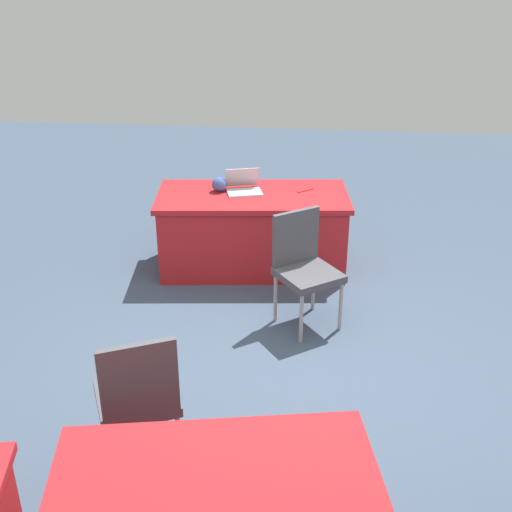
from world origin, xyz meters
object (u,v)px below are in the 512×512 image
(laptop_silver, at_px, (244,188))
(yarn_ball, at_px, (219,184))
(chair_tucked_right, at_px, (304,263))
(table_foreground, at_px, (253,231))
(chair_aisle, at_px, (138,395))
(scissors_red, at_px, (305,190))

(laptop_silver, xyz_separation_m, yarn_ball, (0.23, 0.01, 0.03))
(chair_tucked_right, height_order, yarn_ball, chair_tucked_right)
(table_foreground, distance_m, laptop_silver, 0.42)
(table_foreground, relative_size, chair_aisle, 1.93)
(table_foreground, bearing_deg, yarn_ball, -7.65)
(chair_aisle, relative_size, scissors_red, 5.37)
(chair_tucked_right, xyz_separation_m, laptop_silver, (0.61, -1.05, 0.25))
(chair_aisle, relative_size, yarn_ball, 7.06)
(table_foreground, distance_m, chair_tucked_right, 1.13)
(table_foreground, height_order, scissors_red, scissors_red)
(chair_tucked_right, bearing_deg, yarn_ball, -87.21)
(chair_tucked_right, bearing_deg, scissors_red, -124.36)
(laptop_silver, bearing_deg, scissors_red, 173.41)
(laptop_silver, relative_size, scissors_red, 2.14)
(chair_aisle, distance_m, yarn_ball, 2.86)
(chair_tucked_right, height_order, laptop_silver, laptop_silver)
(chair_aisle, bearing_deg, laptop_silver, 59.94)
(table_foreground, bearing_deg, chair_aisle, 83.38)
(chair_aisle, distance_m, scissors_red, 3.07)
(chair_aisle, height_order, scissors_red, chair_aisle)
(chair_tucked_right, distance_m, yarn_ball, 1.37)
(table_foreground, height_order, yarn_ball, yarn_ball)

